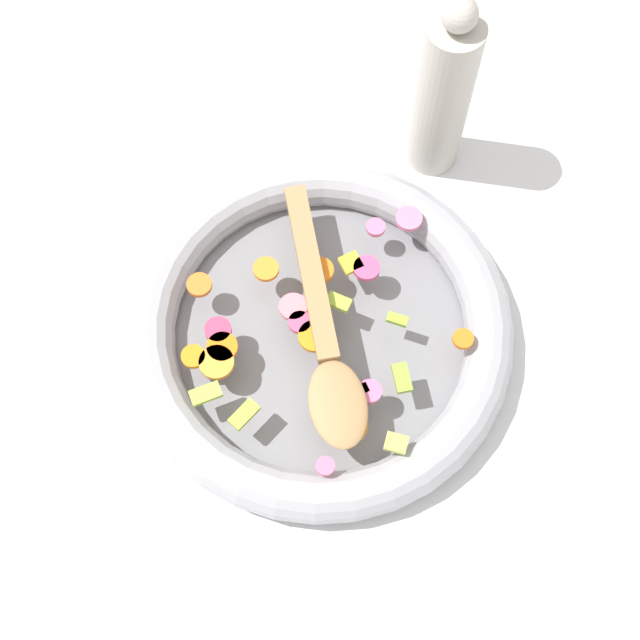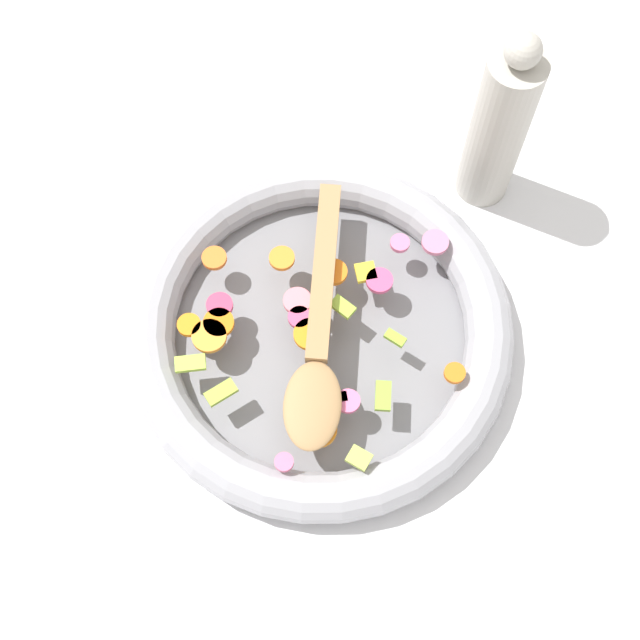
{
  "view_description": "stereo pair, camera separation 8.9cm",
  "coord_description": "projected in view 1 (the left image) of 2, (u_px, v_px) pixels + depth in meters",
  "views": [
    {
      "loc": [
        -0.29,
        0.18,
        0.88
      ],
      "look_at": [
        0.0,
        0.0,
        0.05
      ],
      "focal_mm": 50.0,
      "sensor_mm": 36.0,
      "label": 1
    },
    {
      "loc": [
        -0.33,
        0.1,
        0.88
      ],
      "look_at": [
        0.0,
        0.0,
        0.05
      ],
      "focal_mm": 50.0,
      "sensor_mm": 36.0,
      "label": 2
    }
  ],
  "objects": [
    {
      "name": "pepper_mill",
      "position": [
        444.0,
        93.0,
        0.92
      ],
      "size": [
        0.06,
        0.06,
        0.25
      ],
      "color": "#B2ADA3",
      "rests_on": "ground_plane"
    },
    {
      "name": "wooden_spoon",
      "position": [
        325.0,
        341.0,
        0.87
      ],
      "size": [
        0.28,
        0.14,
        0.01
      ],
      "color": "#A87F51",
      "rests_on": "chopped_vegetables"
    },
    {
      "name": "chopped_vegetables",
      "position": [
        305.0,
        333.0,
        0.89
      ],
      "size": [
        0.28,
        0.31,
        0.01
      ],
      "color": "orange",
      "rests_on": "skillet"
    },
    {
      "name": "skillet",
      "position": [
        320.0,
        330.0,
        0.92
      ],
      "size": [
        0.4,
        0.4,
        0.05
      ],
      "color": "slate",
      "rests_on": "ground_plane"
    },
    {
      "name": "ground_plane",
      "position": [
        320.0,
        338.0,
        0.94
      ],
      "size": [
        4.0,
        4.0,
        0.0
      ],
      "primitive_type": "plane",
      "color": "silver"
    }
  ]
}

